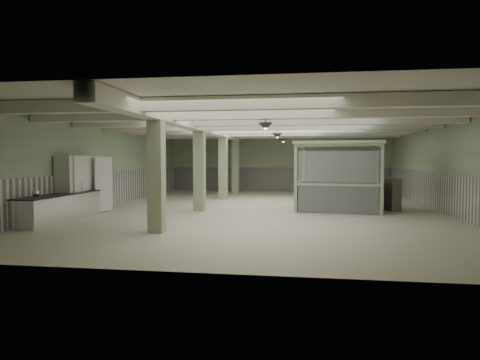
# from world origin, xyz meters

# --- Properties ---
(floor) EXTENTS (20.00, 20.00, 0.00)m
(floor) POSITION_xyz_m (0.00, 0.00, 0.00)
(floor) COLOR beige
(floor) RESTS_ON ground
(ceiling) EXTENTS (14.00, 20.00, 0.02)m
(ceiling) POSITION_xyz_m (0.00, 0.00, 3.60)
(ceiling) COLOR white
(ceiling) RESTS_ON wall_back
(wall_back) EXTENTS (14.00, 0.02, 3.60)m
(wall_back) POSITION_xyz_m (0.00, 10.00, 1.80)
(wall_back) COLOR #AABE98
(wall_back) RESTS_ON floor
(wall_front) EXTENTS (14.00, 0.02, 3.60)m
(wall_front) POSITION_xyz_m (0.00, -10.00, 1.80)
(wall_front) COLOR #AABE98
(wall_front) RESTS_ON floor
(wall_left) EXTENTS (0.02, 20.00, 3.60)m
(wall_left) POSITION_xyz_m (-7.00, 0.00, 1.80)
(wall_left) COLOR #AABE98
(wall_left) RESTS_ON floor
(wall_right) EXTENTS (0.02, 20.00, 3.60)m
(wall_right) POSITION_xyz_m (7.00, 0.00, 1.80)
(wall_right) COLOR #AABE98
(wall_right) RESTS_ON floor
(wainscot_left) EXTENTS (0.05, 19.90, 1.50)m
(wainscot_left) POSITION_xyz_m (-6.97, 0.00, 0.75)
(wainscot_left) COLOR white
(wainscot_left) RESTS_ON floor
(wainscot_right) EXTENTS (0.05, 19.90, 1.50)m
(wainscot_right) POSITION_xyz_m (6.97, 0.00, 0.75)
(wainscot_right) COLOR white
(wainscot_right) RESTS_ON floor
(wainscot_back) EXTENTS (13.90, 0.05, 1.50)m
(wainscot_back) POSITION_xyz_m (0.00, 9.97, 0.75)
(wainscot_back) COLOR white
(wainscot_back) RESTS_ON floor
(girder) EXTENTS (0.45, 19.90, 0.40)m
(girder) POSITION_xyz_m (-2.50, 0.00, 3.38)
(girder) COLOR silver
(girder) RESTS_ON ceiling
(beam_a) EXTENTS (13.90, 0.35, 0.32)m
(beam_a) POSITION_xyz_m (0.00, -7.50, 3.42)
(beam_a) COLOR silver
(beam_a) RESTS_ON ceiling
(beam_b) EXTENTS (13.90, 0.35, 0.32)m
(beam_b) POSITION_xyz_m (0.00, -5.00, 3.42)
(beam_b) COLOR silver
(beam_b) RESTS_ON ceiling
(beam_c) EXTENTS (13.90, 0.35, 0.32)m
(beam_c) POSITION_xyz_m (0.00, -2.50, 3.42)
(beam_c) COLOR silver
(beam_c) RESTS_ON ceiling
(beam_d) EXTENTS (13.90, 0.35, 0.32)m
(beam_d) POSITION_xyz_m (0.00, 0.00, 3.42)
(beam_d) COLOR silver
(beam_d) RESTS_ON ceiling
(beam_e) EXTENTS (13.90, 0.35, 0.32)m
(beam_e) POSITION_xyz_m (0.00, 2.50, 3.42)
(beam_e) COLOR silver
(beam_e) RESTS_ON ceiling
(beam_f) EXTENTS (13.90, 0.35, 0.32)m
(beam_f) POSITION_xyz_m (0.00, 5.00, 3.42)
(beam_f) COLOR silver
(beam_f) RESTS_ON ceiling
(beam_g) EXTENTS (13.90, 0.35, 0.32)m
(beam_g) POSITION_xyz_m (0.00, 7.50, 3.42)
(beam_g) COLOR silver
(beam_g) RESTS_ON ceiling
(column_a) EXTENTS (0.42, 0.42, 3.60)m
(column_a) POSITION_xyz_m (-2.50, -6.00, 1.80)
(column_a) COLOR #95A585
(column_a) RESTS_ON floor
(column_b) EXTENTS (0.42, 0.42, 3.60)m
(column_b) POSITION_xyz_m (-2.50, -1.00, 1.80)
(column_b) COLOR #95A585
(column_b) RESTS_ON floor
(column_c) EXTENTS (0.42, 0.42, 3.60)m
(column_c) POSITION_xyz_m (-2.50, 4.00, 1.80)
(column_c) COLOR #95A585
(column_c) RESTS_ON floor
(column_d) EXTENTS (0.42, 0.42, 3.60)m
(column_d) POSITION_xyz_m (-2.50, 8.00, 1.80)
(column_d) COLOR #95A585
(column_d) RESTS_ON floor
(pendant_front) EXTENTS (0.44, 0.44, 0.22)m
(pendant_front) POSITION_xyz_m (0.50, -5.00, 3.05)
(pendant_front) COLOR #2A3628
(pendant_front) RESTS_ON ceiling
(pendant_mid) EXTENTS (0.44, 0.44, 0.22)m
(pendant_mid) POSITION_xyz_m (0.50, 0.50, 3.05)
(pendant_mid) COLOR #2A3628
(pendant_mid) RESTS_ON ceiling
(pendant_back) EXTENTS (0.44, 0.44, 0.22)m
(pendant_back) POSITION_xyz_m (0.50, 5.50, 3.05)
(pendant_back) COLOR #2A3628
(pendant_back) RESTS_ON ceiling
(prep_counter) EXTENTS (0.90, 5.16, 0.91)m
(prep_counter) POSITION_xyz_m (-6.54, -3.76, 0.46)
(prep_counter) COLOR silver
(prep_counter) RESTS_ON floor
(pitcher_near) EXTENTS (0.30, 0.32, 0.32)m
(pitcher_near) POSITION_xyz_m (-6.60, -5.49, 1.06)
(pitcher_near) COLOR silver
(pitcher_near) RESTS_ON prep_counter
(pitcher_far) EXTENTS (0.21, 0.24, 0.28)m
(pitcher_far) POSITION_xyz_m (-6.65, -2.08, 1.04)
(pitcher_far) COLOR silver
(pitcher_far) RESTS_ON prep_counter
(veg_colander) EXTENTS (0.48, 0.48, 0.18)m
(veg_colander) POSITION_xyz_m (-6.50, -3.46, 0.99)
(veg_colander) COLOR #46474C
(veg_colander) RESTS_ON prep_counter
(orange_bowl) EXTENTS (0.27, 0.27, 0.08)m
(orange_bowl) POSITION_xyz_m (-6.43, -2.02, 0.94)
(orange_bowl) COLOR #B2B2B7
(orange_bowl) RESTS_ON prep_counter
(walkin_cooler) EXTENTS (0.91, 2.41, 2.21)m
(walkin_cooler) POSITION_xyz_m (-6.62, -2.75, 1.10)
(walkin_cooler) COLOR silver
(walkin_cooler) RESTS_ON floor
(guard_booth) EXTENTS (3.75, 3.29, 2.78)m
(guard_booth) POSITION_xyz_m (3.05, 0.26, 1.85)
(guard_booth) COLOR #9CBB96
(guard_booth) RESTS_ON floor
(filing_cabinet) EXTENTS (0.60, 0.71, 1.30)m
(filing_cabinet) POSITION_xyz_m (5.15, 0.17, 0.65)
(filing_cabinet) COLOR #606050
(filing_cabinet) RESTS_ON floor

